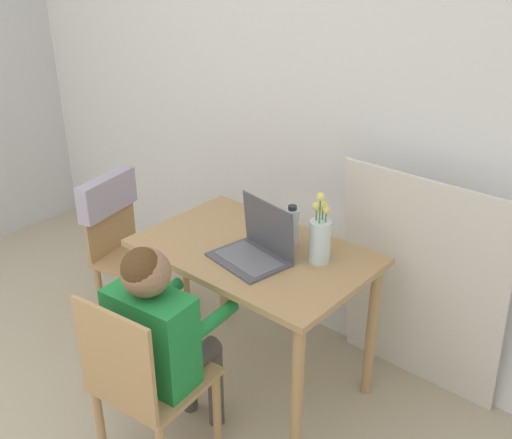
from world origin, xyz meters
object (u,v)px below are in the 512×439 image
object	(u,v)px
water_bottle	(292,226)
laptop	(257,246)
person_seated	(160,328)
flower_vase	(320,238)
chair_spare	(121,228)
chair_occupied	(144,384)

from	to	relation	value
water_bottle	laptop	bearing A→B (deg)	-100.80
person_seated	flower_vase	world-z (taller)	flower_vase
water_bottle	flower_vase	bearing A→B (deg)	-14.44
chair_spare	laptop	world-z (taller)	laptop
flower_vase	person_seated	bearing A→B (deg)	-111.60
person_seated	chair_spare	bearing A→B (deg)	-35.80
flower_vase	chair_spare	bearing A→B (deg)	-172.10
laptop	water_bottle	xyz separation A→B (m)	(0.04, 0.20, 0.03)
chair_occupied	person_seated	size ratio (longest dim) A/B	0.84
laptop	water_bottle	size ratio (longest dim) A/B	1.89
chair_occupied	water_bottle	xyz separation A→B (m)	(0.07, 0.84, 0.39)
chair_spare	laptop	bearing A→B (deg)	-102.22
person_seated	water_bottle	bearing A→B (deg)	-102.95
chair_occupied	chair_spare	xyz separation A→B (m)	(-0.93, 0.63, 0.14)
flower_vase	laptop	bearing A→B (deg)	-145.99
laptop	chair_occupied	bearing A→B (deg)	-82.77
chair_spare	water_bottle	world-z (taller)	water_bottle
chair_spare	flower_vase	world-z (taller)	flower_vase
chair_occupied	flower_vase	distance (m)	0.93
flower_vase	water_bottle	xyz separation A→B (m)	(-0.19, 0.05, -0.03)
person_seated	flower_vase	bearing A→B (deg)	-118.04
laptop	flower_vase	world-z (taller)	flower_vase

